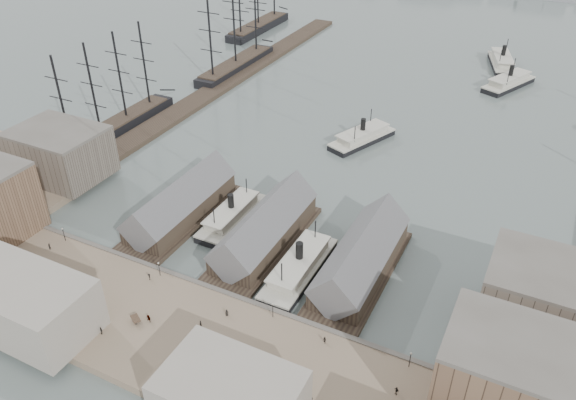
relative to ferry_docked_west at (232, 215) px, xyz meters
The scene contains 36 objects.
ground 25.46m from the ferry_docked_west, 59.17° to the right, with size 900.00×900.00×0.00m, color #54615E.
quay 43.78m from the ferry_docked_west, 72.72° to the right, with size 180.00×30.00×2.00m, color #7D6954.
seawall 29.97m from the ferry_docked_west, 64.28° to the right, with size 180.00×1.20×2.30m, color #59544C.
west_wharf 95.63m from the ferry_docked_west, 125.11° to the left, with size 10.00×220.00×1.60m, color #2D231C.
ferry_shed_west 14.12m from the ferry_docked_west, 159.32° to the right, with size 14.00×42.00×12.60m.
ferry_shed_center 14.12m from the ferry_docked_west, 20.68° to the right, with size 14.00×42.00×12.60m.
ferry_shed_east 39.39m from the ferry_docked_west, ahead, with size 14.00×42.00×12.60m.
warehouse_west_back 57.53m from the ferry_docked_west, behind, with size 26.00×20.00×14.00m, color #60564C.
warehouse_east_front 86.43m from the ferry_docked_west, 23.15° to the right, with size 30.00×18.00×19.00m, color brown.
warehouse_east_back 81.62m from the ferry_docked_west, ahead, with size 28.00×20.00×15.00m, color #60564C.
street_bldg_center 63.29m from the ferry_docked_west, 58.47° to the right, with size 24.00×16.00×10.00m, color gray.
street_bldg_west 56.71m from the ferry_docked_west, 107.54° to the right, with size 30.00×16.00×12.00m, color gray.
lamp_post_far_w 43.12m from the ferry_docked_west, 138.03° to the right, with size 0.44×0.44×3.92m.
lamp_post_near_w 28.97m from the ferry_docked_west, 93.97° to the right, with size 0.44×0.44×3.92m.
lamp_post_near_e 40.24m from the ferry_docked_west, 45.79° to the right, with size 0.44×0.44×3.92m.
lamp_post_far_e 64.80m from the ferry_docked_west, 26.39° to the right, with size 0.44×0.44×3.92m.
ferry_docked_west is the anchor object (origin of this frame).
ferry_docked_east 28.50m from the ferry_docked_west, 24.19° to the right, with size 8.41×28.05×10.02m.
ferry_open_near 62.14m from the ferry_docked_west, 75.82° to the left, with size 17.13×27.30×9.38m.
ferry_open_mid 145.01m from the ferry_docked_west, 68.88° to the left, with size 18.85×29.03×10.00m.
ferry_open_far 165.92m from the ferry_docked_west, 74.09° to the left, with size 16.71×30.38×10.39m.
sailing_ship_near 71.76m from the ferry_docked_west, 156.79° to the left, with size 8.30×57.16×34.11m.
sailing_ship_mid 117.90m from the ferry_docked_west, 120.60° to the left, with size 9.20×53.18×37.84m.
sailing_ship_far 178.16m from the ferry_docked_west, 116.93° to the left, with size 9.46×52.58×38.91m.
horse_cart_left 51.94m from the ferry_docked_west, 131.95° to the right, with size 4.45×4.04×1.61m.
horse_cart_center 42.47m from the ferry_docked_west, 84.28° to the right, with size 4.74×3.57×1.61m.
horse_cart_right 60.77m from the ferry_docked_west, 51.45° to the right, with size 4.65×1.90×1.48m.
pedestrian_0 46.63m from the ferry_docked_west, 134.51° to the right, with size 0.67×0.49×1.83m, color black.
pedestrian_1 49.37m from the ferry_docked_west, 115.74° to the right, with size 0.80×0.62×1.64m, color black.
pedestrian_2 31.28m from the ferry_docked_west, 96.05° to the right, with size 1.10×0.63×1.70m, color black.
pedestrian_3 49.08m from the ferry_docked_west, 91.70° to the right, with size 1.04×0.43×1.77m, color black.
pedestrian_4 37.98m from the ferry_docked_west, 60.01° to the right, with size 0.79×0.51×1.61m, color black.
pedestrian_5 41.30m from the ferry_docked_west, 67.52° to the right, with size 0.59×0.43×1.62m, color black.
pedestrian_6 51.05m from the ferry_docked_west, 36.84° to the right, with size 0.77×0.60×1.58m, color black.
pedestrian_8 68.02m from the ferry_docked_west, 31.97° to the right, with size 1.05×0.44×1.79m, color black.
pedestrian_10 43.76m from the ferry_docked_west, 100.58° to the right, with size 0.79×0.61×1.62m, color black.
Camera 1 is at (57.10, -83.37, 88.90)m, focal length 35.00 mm.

